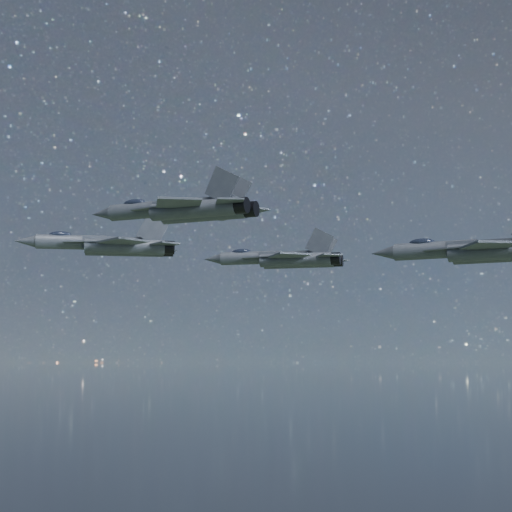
{
  "coord_description": "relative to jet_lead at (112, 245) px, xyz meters",
  "views": [
    {
      "loc": [
        6.56,
        -81.04,
        144.82
      ],
      "look_at": [
        2.07,
        -0.48,
        154.93
      ],
      "focal_mm": 60.0,
      "sensor_mm": 36.0,
      "label": 1
    }
  ],
  "objects": [
    {
      "name": "jet_lead",
      "position": [
        0.0,
        0.0,
        0.0
      ],
      "size": [
        16.31,
        11.17,
        4.09
      ],
      "rotation": [
        0.0,
        0.0,
        0.22
      ],
      "color": "#363B43"
    },
    {
      "name": "jet_right",
      "position": [
        9.05,
        -12.62,
        1.2
      ],
      "size": [
        16.03,
        10.65,
        4.08
      ],
      "rotation": [
        0.0,
        0.0,
        -0.36
      ],
      "color": "#363B43"
    },
    {
      "name": "jet_slot",
      "position": [
        35.01,
        -5.18,
        -1.44
      ],
      "size": [
        17.97,
        11.9,
        4.59
      ],
      "rotation": [
        0.0,
        0.0,
        -0.38
      ],
      "color": "#363B43"
    },
    {
      "name": "jet_left",
      "position": [
        16.92,
        10.12,
        -0.24
      ],
      "size": [
        16.36,
        11.26,
        4.1
      ],
      "rotation": [
        0.0,
        0.0,
        -0.19
      ],
      "color": "#363B43"
    }
  ]
}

